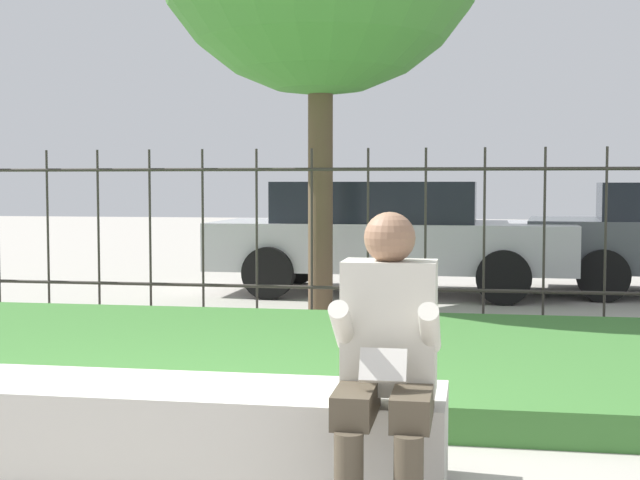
{
  "coord_description": "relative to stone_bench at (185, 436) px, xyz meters",
  "views": [
    {
      "loc": [
        1.53,
        -3.83,
        1.34
      ],
      "look_at": [
        0.35,
        3.06,
        0.9
      ],
      "focal_mm": 50.0,
      "sensor_mm": 36.0,
      "label": 1
    }
  ],
  "objects": [
    {
      "name": "ground_plane",
      "position": [
        -0.24,
        0.0,
        -0.19
      ],
      "size": [
        60.0,
        60.0,
        0.0
      ],
      "primitive_type": "plane",
      "color": "#A8A399"
    },
    {
      "name": "person_seated_reader",
      "position": [
        0.95,
        -0.33,
        0.47
      ],
      "size": [
        0.42,
        0.73,
        1.23
      ],
      "color": "black",
      "rests_on": "ground_plane"
    },
    {
      "name": "grass_berm",
      "position": [
        -0.24,
        2.39,
        -0.09
      ],
      "size": [
        9.1,
        3.37,
        0.2
      ],
      "color": "#3D7533",
      "rests_on": "ground_plane"
    },
    {
      "name": "stone_bench",
      "position": [
        0.0,
        0.0,
        0.0
      ],
      "size": [
        2.37,
        0.6,
        0.43
      ],
      "color": "beige",
      "rests_on": "ground_plane"
    },
    {
      "name": "iron_fence",
      "position": [
        -0.24,
        4.61,
        0.69
      ],
      "size": [
        7.1,
        0.03,
        1.68
      ],
      "color": "#332D28",
      "rests_on": "ground_plane"
    },
    {
      "name": "car_parked_center",
      "position": [
        0.26,
        7.0,
        0.53
      ],
      "size": [
        4.33,
        1.91,
        1.36
      ],
      "rotation": [
        0.0,
        0.0,
        -0.02
      ],
      "color": "#B7B7BC",
      "rests_on": "ground_plane"
    }
  ]
}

